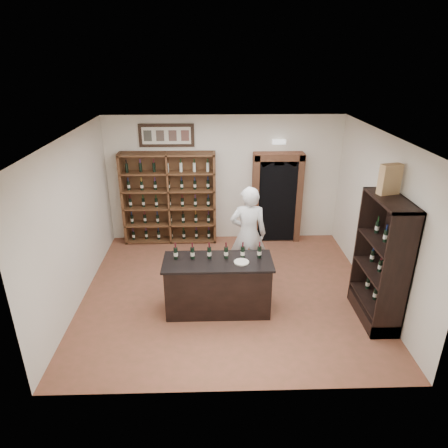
{
  "coord_description": "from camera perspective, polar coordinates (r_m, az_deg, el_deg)",
  "views": [
    {
      "loc": [
        -0.27,
        -6.61,
        4.27
      ],
      "look_at": [
        -0.07,
        0.3,
        1.29
      ],
      "focal_mm": 32.0,
      "sensor_mm": 36.0,
      "label": 1
    }
  ],
  "objects": [
    {
      "name": "side_cabinet",
      "position": [
        7.27,
        21.38,
        -7.42
      ],
      "size": [
        0.48,
        1.2,
        2.2
      ],
      "color": "black",
      "rests_on": "ground"
    },
    {
      "name": "wall_back",
      "position": [
        9.53,
        0.0,
        6.4
      ],
      "size": [
        5.5,
        0.04,
        3.0
      ],
      "primitive_type": "cube",
      "color": "silver",
      "rests_on": "ground"
    },
    {
      "name": "ceiling",
      "position": [
        6.74,
        0.66,
        12.43
      ],
      "size": [
        5.5,
        5.5,
        0.0
      ],
      "primitive_type": "plane",
      "rotation": [
        3.14,
        0.0,
        0.0
      ],
      "color": "white",
      "rests_on": "wall_back"
    },
    {
      "name": "counter_bottle_3",
      "position": [
        6.87,
        0.29,
        -4.09
      ],
      "size": [
        0.07,
        0.07,
        0.3
      ],
      "color": "black",
      "rests_on": "tasting_counter"
    },
    {
      "name": "counter_bottle_5",
      "position": [
        6.92,
        5.08,
        -4.01
      ],
      "size": [
        0.07,
        0.07,
        0.3
      ],
      "color": "black",
      "rests_on": "tasting_counter"
    },
    {
      "name": "wall_right",
      "position": [
        7.78,
        21.29,
        0.78
      ],
      "size": [
        0.04,
        5.0,
        3.0
      ],
      "primitive_type": "cube",
      "color": "silver",
      "rests_on": "ground"
    },
    {
      "name": "counter_bottle_0",
      "position": [
        6.9,
        -6.91,
        -4.16
      ],
      "size": [
        0.07,
        0.07,
        0.3
      ],
      "color": "black",
      "rests_on": "tasting_counter"
    },
    {
      "name": "arched_doorway",
      "position": [
        9.59,
        7.54,
        4.04
      ],
      "size": [
        1.17,
        0.35,
        2.17
      ],
      "color": "black",
      "rests_on": "ground"
    },
    {
      "name": "counter_bottle_4",
      "position": [
        6.89,
        2.69,
        -4.05
      ],
      "size": [
        0.07,
        0.07,
        0.3
      ],
      "color": "black",
      "rests_on": "tasting_counter"
    },
    {
      "name": "floor",
      "position": [
        7.87,
        0.56,
        -9.54
      ],
      "size": [
        5.5,
        5.5,
        0.0
      ],
      "primitive_type": "plane",
      "color": "brown",
      "rests_on": "ground"
    },
    {
      "name": "framed_picture",
      "position": [
        9.3,
        -8.22,
        12.41
      ],
      "size": [
        1.25,
        0.04,
        0.52
      ],
      "primitive_type": "cube",
      "color": "black",
      "rests_on": "wall_back"
    },
    {
      "name": "emergency_light",
      "position": [
        9.35,
        7.86,
        11.55
      ],
      "size": [
        0.3,
        0.1,
        0.1
      ],
      "primitive_type": "cube",
      "color": "white",
      "rests_on": "wall_back"
    },
    {
      "name": "counter_bottle_1",
      "position": [
        6.88,
        -4.52,
        -4.14
      ],
      "size": [
        0.07,
        0.07,
        0.3
      ],
      "color": "black",
      "rests_on": "tasting_counter"
    },
    {
      "name": "wine_crate",
      "position": [
        6.81,
        22.61,
        5.92
      ],
      "size": [
        0.37,
        0.23,
        0.48
      ],
      "primitive_type": "cube",
      "rotation": [
        0.0,
        0.0,
        0.28
      ],
      "color": "tan",
      "rests_on": "side_cabinet"
    },
    {
      "name": "counter_bottle_2",
      "position": [
        6.87,
        -2.11,
        -4.12
      ],
      "size": [
        0.07,
        0.07,
        0.3
      ],
      "color": "black",
      "rests_on": "tasting_counter"
    },
    {
      "name": "shopkeeper",
      "position": [
        7.84,
        3.48,
        -1.51
      ],
      "size": [
        0.72,
        0.48,
        1.97
      ],
      "primitive_type": "imported",
      "rotation": [
        0.0,
        0.0,
        3.14
      ],
      "color": "silver",
      "rests_on": "ground"
    },
    {
      "name": "tasting_counter",
      "position": [
        7.1,
        -0.87,
        -8.84
      ],
      "size": [
        1.88,
        0.78,
        1.0
      ],
      "color": "black",
      "rests_on": "ground"
    },
    {
      "name": "plate",
      "position": [
        6.78,
        2.51,
        -5.45
      ],
      "size": [
        0.26,
        0.26,
        0.02
      ],
      "primitive_type": "cylinder",
      "color": "beige",
      "rests_on": "tasting_counter"
    },
    {
      "name": "wine_shelf",
      "position": [
        9.54,
        -7.81,
        3.68
      ],
      "size": [
        2.2,
        0.38,
        2.2
      ],
      "color": "brown",
      "rests_on": "ground"
    },
    {
      "name": "wall_left",
      "position": [
        7.58,
        -20.64,
        0.3
      ],
      "size": [
        0.04,
        5.0,
        3.0
      ],
      "primitive_type": "cube",
      "color": "silver",
      "rests_on": "ground"
    }
  ]
}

